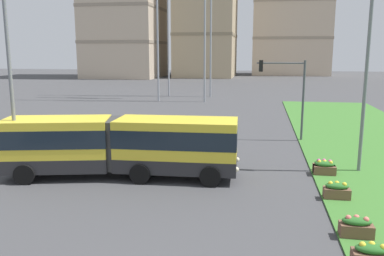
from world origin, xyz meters
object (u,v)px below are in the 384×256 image
(articulated_bus, at_px, (121,145))
(traffic_light_far_right, at_px, (288,86))
(flower_planter_4, at_px, (325,168))
(flower_planter_3, at_px, (337,190))
(flower_planter_5, at_px, (324,166))
(streetlight_left, at_px, (10,74))
(flower_planter_1, at_px, (372,255))
(flower_planter_2, at_px, (356,226))
(car_silver_hatch, at_px, (129,129))
(streetlight_median, at_px, (366,74))

(articulated_bus, relative_size, traffic_light_far_right, 2.11)
(flower_planter_4, bearing_deg, flower_planter_3, -90.00)
(flower_planter_5, relative_size, streetlight_left, 0.11)
(flower_planter_4, distance_m, streetlight_left, 16.29)
(flower_planter_1, bearing_deg, flower_planter_4, 90.00)
(flower_planter_3, relative_size, flower_planter_4, 1.00)
(flower_planter_5, distance_m, traffic_light_far_right, 8.97)
(flower_planter_2, height_order, streetlight_left, streetlight_left)
(articulated_bus, relative_size, streetlight_left, 1.25)
(flower_planter_4, height_order, flower_planter_5, same)
(flower_planter_1, distance_m, traffic_light_far_right, 17.98)
(articulated_bus, distance_m, flower_planter_4, 10.51)
(traffic_light_far_right, relative_size, streetlight_left, 0.59)
(flower_planter_2, relative_size, flower_planter_5, 1.00)
(flower_planter_5, bearing_deg, car_silver_hatch, 152.87)
(flower_planter_1, distance_m, flower_planter_4, 9.20)
(car_silver_hatch, relative_size, traffic_light_far_right, 0.79)
(flower_planter_4, relative_size, streetlight_left, 0.11)
(articulated_bus, height_order, car_silver_hatch, articulated_bus)
(traffic_light_far_right, bearing_deg, car_silver_hatch, -171.97)
(car_silver_hatch, xyz_separation_m, flower_planter_3, (12.76, -10.27, -0.33))
(flower_planter_3, distance_m, streetlight_left, 15.98)
(car_silver_hatch, relative_size, flower_planter_5, 4.10)
(flower_planter_3, bearing_deg, flower_planter_1, -90.00)
(car_silver_hatch, distance_m, flower_planter_3, 16.39)
(car_silver_hatch, height_order, streetlight_left, streetlight_left)
(flower_planter_2, relative_size, traffic_light_far_right, 0.19)
(flower_planter_3, xyz_separation_m, streetlight_median, (1.90, 4.48, 4.77))
(traffic_light_far_right, height_order, streetlight_left, streetlight_left)
(flower_planter_2, xyz_separation_m, streetlight_median, (1.90, 8.20, 4.77))
(traffic_light_far_right, xyz_separation_m, streetlight_median, (3.40, -7.38, 1.27))
(flower_planter_4, xyz_separation_m, streetlight_median, (1.90, 0.99, 4.77))
(articulated_bus, bearing_deg, traffic_light_far_right, 49.61)
(flower_planter_1, relative_size, streetlight_left, 0.11)
(car_silver_hatch, bearing_deg, flower_planter_4, -27.97)
(flower_planter_2, bearing_deg, flower_planter_3, 90.00)
(flower_planter_1, xyz_separation_m, streetlight_left, (-15.22, 5.99, 4.84))
(flower_planter_4, xyz_separation_m, flower_planter_5, (0.00, 0.24, 0.00))
(flower_planter_5, bearing_deg, flower_planter_4, -90.00)
(flower_planter_1, relative_size, flower_planter_5, 1.00)
(articulated_bus, relative_size, streetlight_median, 1.27)
(streetlight_left, xyz_separation_m, streetlight_median, (17.12, 4.20, -0.07))
(articulated_bus, bearing_deg, flower_planter_4, 10.61)
(flower_planter_3, bearing_deg, streetlight_left, 178.93)
(flower_planter_1, xyz_separation_m, flower_planter_5, (0.00, 9.44, 0.00))
(articulated_bus, height_order, flower_planter_1, articulated_bus)
(flower_planter_5, height_order, traffic_light_far_right, traffic_light_far_right)
(flower_planter_1, bearing_deg, car_silver_hatch, 128.61)
(flower_planter_2, bearing_deg, flower_planter_4, 90.00)
(traffic_light_far_right, bearing_deg, flower_planter_5, -79.52)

